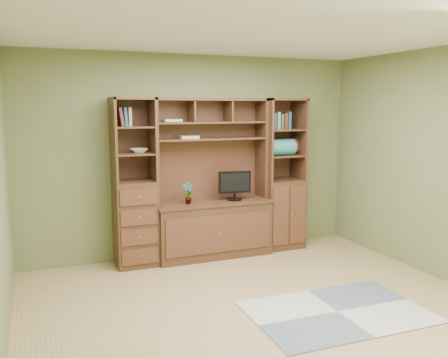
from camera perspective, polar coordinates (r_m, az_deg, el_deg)
name	(u,v)px	position (r m, az deg, el deg)	size (l,w,h in m)	color
room	(264,176)	(4.40, 4.80, 0.33)	(4.60, 4.10, 2.64)	tan
center_hutch	(213,179)	(6.08, -1.37, 0.04)	(1.54, 0.53, 2.05)	#462918
left_tower	(134,183)	(5.84, -10.72, -0.46)	(0.50, 0.45, 2.05)	#462918
right_tower	(282,174)	(6.54, 6.94, 0.59)	(0.55, 0.45, 2.05)	#462918
rug	(338,312)	(4.80, 13.50, -15.28)	(1.66, 1.11, 0.01)	gray
monitor	(235,180)	(6.16, 1.29, -0.16)	(0.43, 0.19, 0.52)	black
orchid	(188,193)	(5.96, -4.36, -1.69)	(0.15, 0.10, 0.28)	#B2653C
magazines	(189,137)	(6.01, -4.24, 5.04)	(0.23, 0.17, 0.03)	beige
bowl	(139,151)	(5.81, -10.20, 3.39)	(0.21, 0.21, 0.05)	white
blanket_teal	(280,147)	(6.43, 6.79, 3.82)	(0.38, 0.22, 0.22)	teal
blanket_red	(287,146)	(6.63, 7.57, 3.94)	(0.39, 0.22, 0.22)	brown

